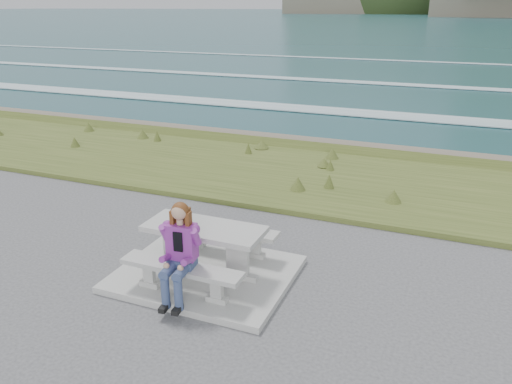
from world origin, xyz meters
TOP-DOWN VIEW (x-y plane):
  - concrete_slab at (0.00, 0.00)m, footprint 2.60×2.10m
  - picnic_table at (0.00, 0.00)m, footprint 1.80×0.75m
  - bench_landward at (0.00, -0.70)m, footprint 1.80×0.35m
  - bench_seaward at (0.00, 0.70)m, footprint 1.80×0.35m
  - grass_verge at (0.00, 5.00)m, footprint 160.00×4.50m
  - shore_drop at (0.00, 7.90)m, footprint 160.00×0.80m
  - ocean at (0.00, 25.09)m, footprint 1600.00×1600.00m
  - seated_woman at (0.04, -0.83)m, footprint 0.44×0.71m

SIDE VIEW (x-z plane):
  - ocean at x=0.00m, z-range -1.79..-1.70m
  - grass_verge at x=0.00m, z-range -0.11..0.11m
  - shore_drop at x=0.00m, z-range -1.10..1.10m
  - concrete_slab at x=0.00m, z-range 0.00..0.10m
  - bench_landward at x=0.00m, z-range 0.22..0.67m
  - bench_seaward at x=0.00m, z-range 0.22..0.67m
  - seated_woman at x=0.04m, z-range -0.08..1.30m
  - picnic_table at x=0.00m, z-range 0.31..1.06m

